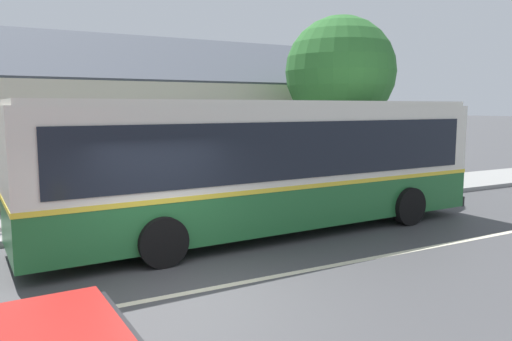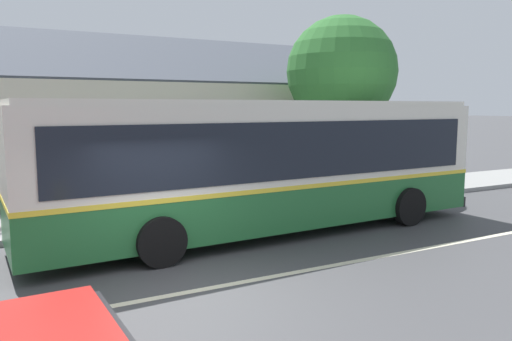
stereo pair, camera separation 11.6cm
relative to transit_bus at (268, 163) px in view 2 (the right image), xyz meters
The scene contains 7 objects.
ground_plane 4.65m from the transit_bus, 137.69° to the right, with size 300.00×300.00×0.00m, color #424244.
sidewalk_far 4.75m from the transit_bus, 135.83° to the left, with size 60.00×3.00×0.15m, color gray.
lane_divider_stripe 4.65m from the transit_bus, 137.69° to the right, with size 60.00×0.16×0.01m, color beige.
community_building 12.13m from the transit_bus, 116.53° to the left, with size 27.47×9.28×7.12m.
transit_bus is the anchor object (origin of this frame).
street_tree_primary 7.01m from the transit_bus, 36.90° to the left, with size 3.92×3.92×6.30m.
bus_stop_sign 7.35m from the transit_bus, 16.52° to the left, with size 0.36×0.07×2.40m.
Camera 2 is at (-2.77, -7.63, 3.09)m, focal length 35.00 mm.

